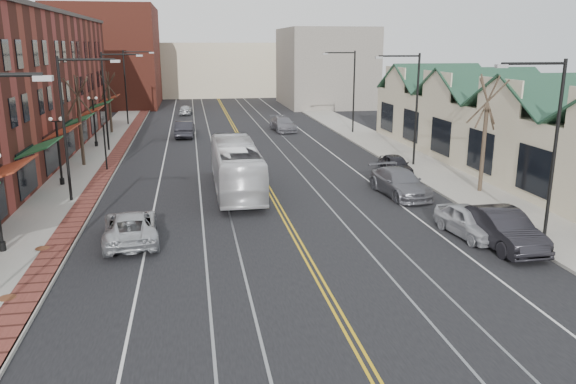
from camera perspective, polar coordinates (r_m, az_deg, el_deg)
name	(u,v)px	position (r m, az deg, el deg)	size (l,w,h in m)	color
ground	(339,316)	(19.18, 5.23, -12.41)	(160.00, 160.00, 0.00)	black
sidewalk_left	(76,185)	(38.19, -20.76, 0.68)	(4.00, 120.00, 0.15)	gray
sidewalk_right	(431,171)	(40.97, 14.30, 2.10)	(4.00, 120.00, 0.15)	gray
building_right	(512,137)	(43.36, 21.79, 5.18)	(8.00, 36.00, 4.60)	beige
backdrop_left	(108,57)	(87.21, -17.82, 12.95)	(14.00, 18.00, 14.00)	maroon
backdrop_mid	(215,69)	(101.64, -7.41, 12.27)	(22.00, 14.00, 9.00)	beige
backdrop_right	(325,67)	(83.83, 3.77, 12.53)	(12.00, 16.00, 11.00)	slate
streetlight_l_1	(71,114)	(33.29, -21.15, 7.38)	(3.33, 0.25, 8.00)	black
streetlight_l_2	(110,91)	(49.02, -17.64, 9.75)	(3.33, 0.25, 8.00)	black
streetlight_l_3	(129,79)	(64.88, -15.83, 10.95)	(3.33, 0.25, 8.00)	black
streetlight_r_0	(548,131)	(27.60, 24.90, 5.67)	(3.33, 0.25, 8.00)	black
streetlight_r_1	(411,98)	(41.67, 12.41, 9.32)	(3.33, 0.25, 8.00)	black
streetlight_r_2	(350,83)	(56.77, 6.28, 10.94)	(3.33, 0.25, 8.00)	black
lamppost_l_2	(59,152)	(37.93, -22.23, 3.74)	(0.84, 0.28, 4.27)	black
lamppost_l_3	(95,123)	(51.53, -19.06, 6.68)	(0.84, 0.28, 4.27)	black
tree_left_near	(80,119)	(43.49, -20.40, 6.95)	(1.78, 1.37, 6.48)	#382B21
tree_left_far	(109,101)	(59.23, -17.69, 8.80)	(1.66, 1.28, 6.02)	#382B21
tree_right_mid	(485,132)	(35.27, 19.36, 5.81)	(1.90, 1.46, 6.93)	#382B21
manhole_mid	(7,298)	(22.26, -26.63, -9.58)	(0.60, 0.60, 0.02)	#592D19
manhole_far	(42,248)	(26.74, -23.68, -5.25)	(0.60, 0.60, 0.02)	#592D19
traffic_signal	(104,139)	(41.39, -18.14, 5.16)	(0.18, 0.15, 3.80)	black
transit_bus	(236,167)	(34.24, -5.29, 2.53)	(2.55, 10.90, 3.04)	silver
parked_suv	(131,227)	(26.55, -15.69, -3.41)	(2.36, 5.12, 1.42)	#B4B7BB
parked_car_a	(469,221)	(27.63, 17.95, -2.85)	(1.70, 4.23, 1.44)	silver
parked_car_b	(502,228)	(26.67, 20.89, -3.47)	(1.78, 5.09, 1.68)	black
parked_car_c	(400,183)	(34.00, 11.28, 0.94)	(2.19, 5.38, 1.56)	slate
parked_car_d	(396,164)	(39.70, 10.87, 2.77)	(1.56, 3.88, 1.32)	black
distant_car_left	(185,129)	(55.48, -10.42, 6.30)	(1.68, 4.82, 1.59)	black
distant_car_right	(283,124)	(58.58, -0.52, 6.92)	(2.06, 5.06, 1.47)	slate
distant_car_far	(186,110)	(73.42, -10.36, 8.21)	(1.53, 3.81, 1.30)	#A9ACB0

